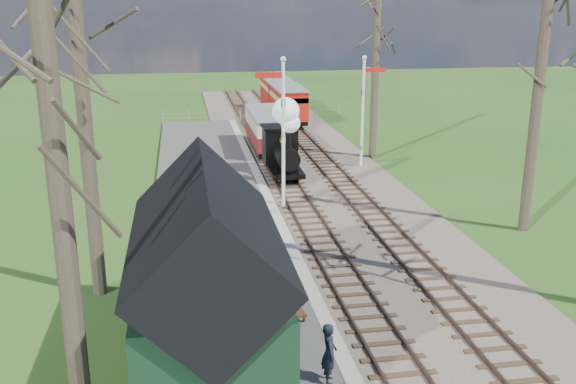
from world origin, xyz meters
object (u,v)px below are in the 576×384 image
semaphore_near (282,123)px  bench (289,302)px  red_carriage_b (277,93)px  sign_board (270,263)px  semaphore_far (364,103)px  coach (267,129)px  person (329,353)px  station_shed (208,287)px  locomotive (283,143)px  red_carriage_a (288,104)px

semaphore_near → bench: semaphore_near is taller
red_carriage_b → sign_board: 31.79m
semaphore_far → bench: bearing=-112.5°
semaphore_far → coach: 6.52m
coach → sign_board: 18.02m
coach → red_carriage_b: red_carriage_b is taller
semaphore_near → coach: (0.77, 10.41, -2.26)m
semaphore_far → person: semaphore_far is taller
station_shed → coach: 22.84m
person → semaphore_far: bearing=-11.5°
red_carriage_b → person: 37.11m
semaphore_far → locomotive: (-4.39, -1.65, -1.50)m
station_shed → coach: station_shed is taller
person → station_shed: bearing=77.0°
red_carriage_b → coach: bearing=-100.9°
sign_board → person: 5.48m
semaphore_near → red_carriage_b: 24.28m
locomotive → red_carriage_b: 19.77m
coach → sign_board: coach is taller
red_carriage_b → station_shed: bearing=-100.9°
locomotive → coach: locomotive is taller
locomotive → semaphore_near: bearing=-99.9°
bench → semaphore_far: bearing=67.5°
person → bench: bearing=12.4°
semaphore_near → person: (-0.99, -12.90, -2.72)m
coach → sign_board: (-2.31, -17.86, -0.58)m
semaphore_far → bench: size_ratio=4.24×
red_carriage_a → person: 31.66m
person → sign_board: bearing=12.3°
locomotive → red_carriage_b: size_ratio=0.79×
red_carriage_b → bench: 33.90m
station_shed → semaphore_far: semaphore_far is taller
coach → red_carriage_a: 8.45m
sign_board → bench: bearing=-84.4°
locomotive → station_shed: bearing=-104.7°
locomotive → red_carriage_b: locomotive is taller
semaphore_near → person: 13.22m
red_carriage_b → semaphore_far: bearing=-84.4°
red_carriage_b → person: red_carriage_b is taller
semaphore_far → red_carriage_b: bearing=95.6°
red_carriage_a → semaphore_near: bearing=-100.3°
bench → person: person is taller
semaphore_near → locomotive: size_ratio=1.57×
locomotive → coach: (0.01, 6.06, -0.49)m
semaphore_far → red_carriage_a: semaphore_far is taller
semaphore_near → red_carriage_a: semaphore_near is taller
coach → bench: 20.14m
red_carriage_b → person: (-4.36, -36.85, -0.57)m
locomotive → bench: locomotive is taller
semaphore_far → bench: semaphore_far is taller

